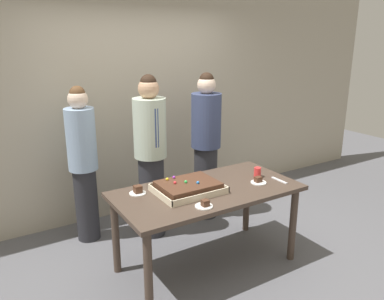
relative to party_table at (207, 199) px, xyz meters
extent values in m
plane|color=#5B5B60|center=(0.00, 0.00, -0.70)|extent=(12.00, 12.00, 0.00)
cube|color=#B2A893|center=(0.00, 1.60, 0.80)|extent=(8.00, 0.12, 3.00)
cube|color=#47382D|center=(0.00, 0.00, 0.08)|extent=(1.72, 0.87, 0.04)
cylinder|color=#47382D|center=(-0.78, -0.35, -0.32)|extent=(0.07, 0.07, 0.76)
cylinder|color=#47382D|center=(0.78, -0.35, -0.32)|extent=(0.07, 0.07, 0.76)
cylinder|color=#47382D|center=(-0.78, 0.35, -0.32)|extent=(0.07, 0.07, 0.76)
cylinder|color=#47382D|center=(0.78, 0.35, -0.32)|extent=(0.07, 0.07, 0.76)
cube|color=beige|center=(-0.18, 0.04, 0.11)|extent=(0.59, 0.46, 0.01)
cube|color=beige|center=(-0.18, -0.19, 0.14)|extent=(0.59, 0.01, 0.05)
cube|color=beige|center=(-0.18, 0.26, 0.14)|extent=(0.59, 0.01, 0.05)
cube|color=beige|center=(-0.47, 0.04, 0.14)|extent=(0.01, 0.46, 0.05)
cube|color=beige|center=(0.11, 0.04, 0.14)|extent=(0.01, 0.46, 0.05)
cube|color=#4C2D1E|center=(-0.18, 0.04, 0.15)|extent=(0.52, 0.39, 0.08)
sphere|color=#2D84E0|center=(-0.13, -0.04, 0.20)|extent=(0.03, 0.03, 0.03)
sphere|color=yellow|center=(-0.32, 0.18, 0.20)|extent=(0.03, 0.03, 0.03)
sphere|color=purple|center=(-0.24, 0.19, 0.20)|extent=(0.03, 0.03, 0.03)
sphere|color=green|center=(-0.21, 0.04, 0.20)|extent=(0.03, 0.03, 0.03)
sphere|color=red|center=(-0.30, 0.07, 0.20)|extent=(0.03, 0.03, 0.03)
cylinder|color=white|center=(-0.59, 0.24, 0.10)|extent=(0.15, 0.15, 0.01)
cube|color=#4C2D1E|center=(-0.59, 0.24, 0.14)|extent=(0.07, 0.07, 0.06)
cylinder|color=white|center=(0.50, -0.13, 0.10)|extent=(0.15, 0.15, 0.01)
cube|color=#4C2D1E|center=(0.51, -0.12, 0.13)|extent=(0.06, 0.05, 0.05)
cylinder|color=white|center=(-0.24, -0.30, 0.10)|extent=(0.15, 0.15, 0.01)
cube|color=#4C2D1E|center=(-0.23, -0.31, 0.14)|extent=(0.06, 0.06, 0.05)
cylinder|color=red|center=(0.60, 0.00, 0.15)|extent=(0.07, 0.07, 0.10)
cube|color=silver|center=(0.72, -0.19, 0.10)|extent=(0.03, 0.20, 0.01)
cylinder|color=#28282D|center=(0.59, 0.91, -0.25)|extent=(0.28, 0.28, 0.89)
cylinder|color=#384266|center=(0.59, 0.91, 0.51)|extent=(0.35, 0.35, 0.63)
sphere|color=beige|center=(0.59, 0.91, 0.92)|extent=(0.21, 0.21, 0.21)
sphere|color=black|center=(0.59, 0.91, 0.98)|extent=(0.17, 0.17, 0.17)
cylinder|color=#28282D|center=(-0.82, 1.11, -0.29)|extent=(0.24, 0.24, 0.81)
cylinder|color=#93ADCC|center=(-0.82, 1.11, 0.44)|extent=(0.30, 0.30, 0.65)
sphere|color=beige|center=(-0.82, 1.11, 0.85)|extent=(0.20, 0.20, 0.20)
sphere|color=brown|center=(-0.82, 1.11, 0.91)|extent=(0.16, 0.16, 0.16)
cylinder|color=#28282D|center=(-0.17, 0.83, -0.24)|extent=(0.28, 0.28, 0.91)
cylinder|color=#B7C6B2|center=(-0.17, 0.83, 0.53)|extent=(0.35, 0.35, 0.63)
cube|color=navy|center=(-0.17, 0.67, 0.56)|extent=(0.04, 0.02, 0.40)
sphere|color=tan|center=(-0.17, 0.83, 0.94)|extent=(0.22, 0.22, 0.22)
sphere|color=black|center=(-0.17, 0.83, 1.00)|extent=(0.17, 0.17, 0.17)
camera|label=1|loc=(-1.82, -2.71, 1.45)|focal=35.60mm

